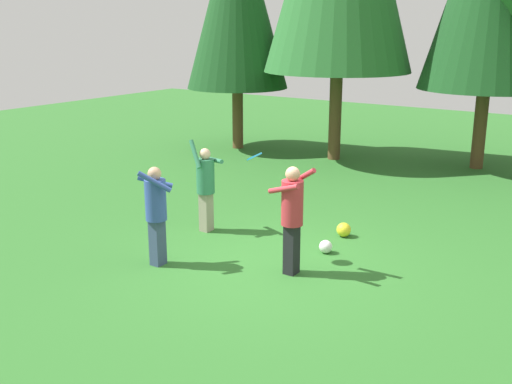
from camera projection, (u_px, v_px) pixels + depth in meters
ground_plane at (274, 266)px, 9.94m from camera, size 40.00×40.00×0.00m
person_thrower at (206, 182)px, 11.37m from camera, size 0.62×0.63×1.76m
person_catcher at (292, 211)px, 9.37m from camera, size 0.66×0.58×1.73m
person_bystander at (156, 208)px, 9.74m from camera, size 0.73×0.72×1.64m
frisbee at (254, 156)px, 9.75m from camera, size 0.29×0.30×0.15m
ball_yellow at (344, 230)px, 11.26m from camera, size 0.27×0.27×0.27m
ball_white at (326, 247)px, 10.47m from camera, size 0.23×0.23×0.23m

